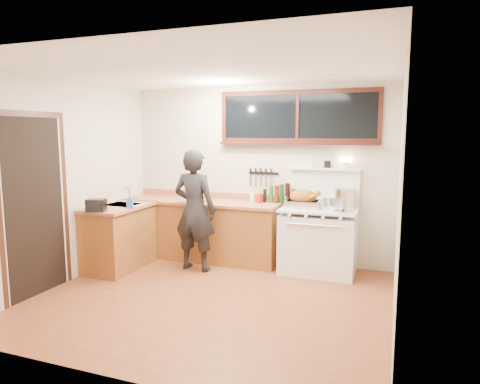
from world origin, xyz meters
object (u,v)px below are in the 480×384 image
at_px(man, 195,210).
at_px(roast_turkey, 304,200).
at_px(cutting_board, 192,198).
at_px(vintage_stove, 319,239).

height_order(man, roast_turkey, man).
distance_m(man, cutting_board, 0.44).
xyz_separation_m(vintage_stove, roast_turkey, (-0.22, -0.02, 0.54)).
relative_size(vintage_stove, cutting_board, 3.92).
distance_m(vintage_stove, cutting_board, 1.93).
distance_m(vintage_stove, roast_turkey, 0.58).
bearing_deg(roast_turkey, man, -162.05).
bearing_deg(cutting_board, vintage_stove, 3.68).
xyz_separation_m(man, roast_turkey, (1.43, 0.46, 0.15)).
bearing_deg(cutting_board, man, -59.11).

